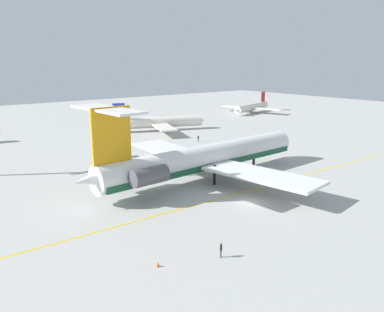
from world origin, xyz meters
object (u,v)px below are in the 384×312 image
(ground_crew_near_nose, at_px, (198,137))
(ground_crew_near_tail, at_px, (221,248))
(safety_cone_nose, at_px, (158,264))
(main_jetliner, at_px, (200,158))
(airliner_mid_right, at_px, (160,122))
(airliner_far_right, at_px, (251,107))

(ground_crew_near_nose, height_order, ground_crew_near_tail, ground_crew_near_tail)
(safety_cone_nose, bearing_deg, main_jetliner, 42.59)
(safety_cone_nose, bearing_deg, ground_crew_near_tail, -21.54)
(airliner_mid_right, distance_m, ground_crew_near_nose, 20.30)
(ground_crew_near_nose, relative_size, safety_cone_nose, 3.01)
(airliner_mid_right, relative_size, ground_crew_near_nose, 16.89)
(airliner_mid_right, relative_size, airliner_far_right, 1.10)
(airliner_mid_right, height_order, airliner_far_right, airliner_mid_right)
(main_jetliner, xyz_separation_m, ground_crew_near_tail, (-16.26, -23.38, -2.84))
(airliner_far_right, bearing_deg, safety_cone_nose, 21.83)
(airliner_mid_right, distance_m, airliner_far_right, 52.42)
(airliner_far_right, height_order, ground_crew_near_tail, airliner_far_right)
(ground_crew_near_nose, xyz_separation_m, safety_cone_nose, (-43.84, -47.45, -0.77))
(airliner_mid_right, bearing_deg, safety_cone_nose, -103.60)
(airliner_mid_right, xyz_separation_m, ground_crew_near_tail, (-39.11, -70.16, -1.47))
(ground_crew_near_tail, bearing_deg, airliner_mid_right, -62.25)
(ground_crew_near_tail, bearing_deg, airliner_far_right, -81.04)
(airliner_far_right, height_order, safety_cone_nose, airliner_far_right)
(main_jetliner, bearing_deg, airliner_mid_right, 60.95)
(airliner_mid_right, height_order, ground_crew_near_nose, airliner_mid_right)
(ground_crew_near_nose, bearing_deg, airliner_far_right, -37.65)
(main_jetliner, relative_size, ground_crew_near_nose, 29.63)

